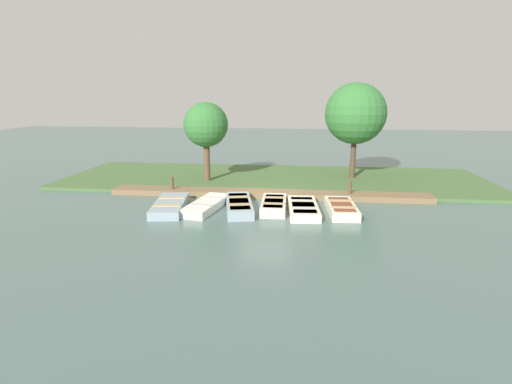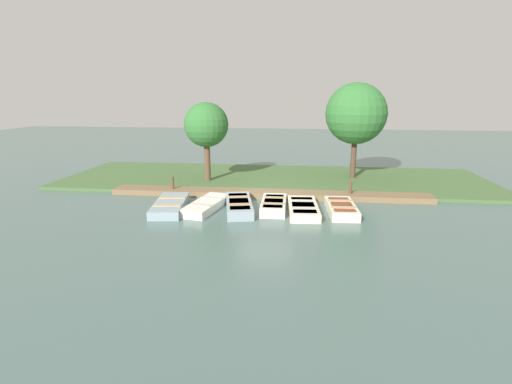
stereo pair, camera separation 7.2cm
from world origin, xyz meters
TOP-DOWN VIEW (x-y plane):
  - ground_plane at (0.00, 0.00)m, footprint 80.00×80.00m
  - shore_bank at (-5.00, 0.00)m, footprint 8.00×24.00m
  - dock_walkway at (-1.10, 0.00)m, footprint 1.18×15.47m
  - rowboat_0 at (1.66, -4.01)m, footprint 3.44×1.73m
  - rowboat_1 at (1.39, -2.46)m, footprint 3.40×1.62m
  - rowboat_2 at (1.38, -1.04)m, footprint 3.43×1.71m
  - rowboat_3 at (1.15, 0.45)m, footprint 2.69×1.11m
  - rowboat_4 at (1.40, 1.71)m, footprint 3.14×1.43m
  - rowboat_5 at (1.25, 3.31)m, footprint 2.84×1.29m
  - mooring_post_near at (-1.09, -4.79)m, footprint 0.14×0.14m
  - mooring_post_far at (-1.09, 3.91)m, footprint 0.14×0.14m
  - park_tree_far_left at (-3.70, -3.63)m, footprint 2.41×2.41m
  - park_tree_left at (-5.45, 4.50)m, footprint 3.40×3.40m

SIDE VIEW (x-z plane):
  - ground_plane at x=0.00m, z-range 0.00..0.00m
  - shore_bank at x=-5.00m, z-range 0.00..0.16m
  - dock_walkway at x=-1.10m, z-range 0.00..0.26m
  - rowboat_1 at x=1.39m, z-range 0.00..0.36m
  - rowboat_4 at x=1.40m, z-range 0.00..0.37m
  - rowboat_0 at x=1.66m, z-range 0.00..0.38m
  - rowboat_5 at x=1.25m, z-range 0.00..0.40m
  - rowboat_3 at x=1.15m, z-range 0.00..0.43m
  - rowboat_2 at x=1.38m, z-range 0.00..0.44m
  - mooring_post_near at x=-1.09m, z-range 0.00..0.90m
  - mooring_post_far at x=-1.09m, z-range 0.00..0.90m
  - park_tree_far_left at x=-3.70m, z-range 0.98..5.43m
  - park_tree_left at x=-5.45m, z-range 1.03..6.53m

